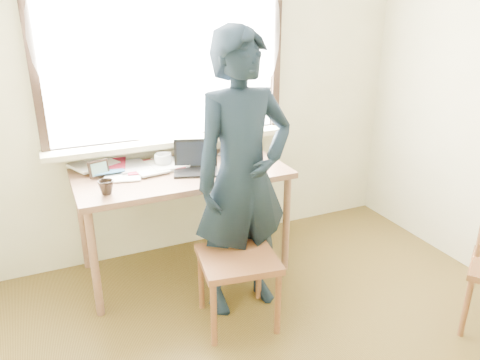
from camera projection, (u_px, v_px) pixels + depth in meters
name	position (u px, v px, depth m)	size (l,w,h in m)	color
room_shell	(330.00, 77.00, 1.85)	(3.52, 4.02, 2.61)	#EEE9BF
desk	(182.00, 182.00, 3.32)	(1.47, 0.74, 0.79)	brown
laptop	(196.00, 164.00, 3.28)	(0.36, 0.33, 0.21)	black
mug_white	(163.00, 160.00, 3.35)	(0.13, 0.13, 0.10)	white
mug_dark	(106.00, 187.00, 2.89)	(0.10, 0.10, 0.09)	black
mouse	(248.00, 164.00, 3.38)	(0.08, 0.06, 0.03)	black
desk_clutter	(131.00, 165.00, 3.33)	(0.79, 0.50, 0.04)	teal
book_a	(118.00, 169.00, 3.29)	(0.20, 0.27, 0.03)	white
book_b	(223.00, 150.00, 3.70)	(0.19, 0.26, 0.02)	white
picture_frame	(99.00, 170.00, 3.15)	(0.14, 0.05, 0.11)	black
work_chair	(238.00, 266.00, 2.86)	(0.51, 0.50, 0.47)	brown
person	(243.00, 177.00, 2.87)	(0.66, 0.43, 1.80)	black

